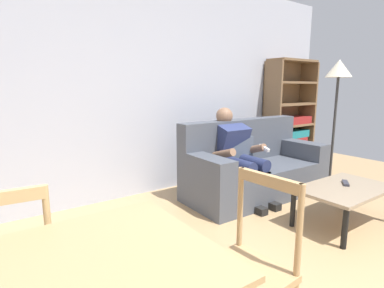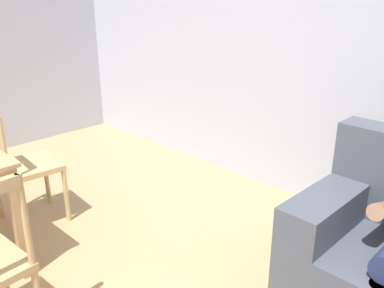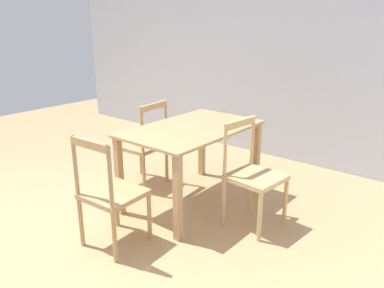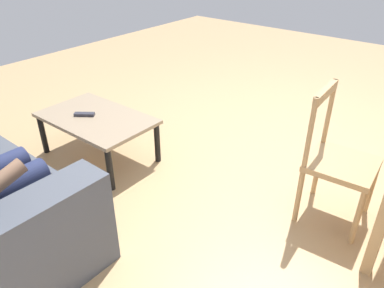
{
  "view_description": "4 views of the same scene",
  "coord_description": "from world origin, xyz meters",
  "px_view_note": "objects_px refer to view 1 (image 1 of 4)",
  "views": [
    {
      "loc": [
        -1.68,
        -0.4,
        1.37
      ],
      "look_at": [
        -0.24,
        1.64,
        0.9
      ],
      "focal_mm": 28.65,
      "sensor_mm": 36.0,
      "label": 1
    },
    {
      "loc": [
        1.18,
        0.17,
        1.66
      ],
      "look_at": [
        -0.24,
        1.64,
        0.9
      ],
      "focal_mm": 37.97,
      "sensor_mm": 36.0,
      "label": 2
    },
    {
      "loc": [
        1.03,
        2.8,
        1.73
      ],
      "look_at": [
        -1.63,
        0.6,
        0.6
      ],
      "focal_mm": 35.81,
      "sensor_mm": 36.0,
      "label": 3
    },
    {
      "loc": [
        -1.17,
        2.8,
        1.76
      ],
      "look_at": [
        -0.24,
        1.64,
        0.9
      ],
      "focal_mm": 34.78,
      "sensor_mm": 36.0,
      "label": 4
    }
  ],
  "objects_px": {
    "coffee_table": "(345,192)",
    "tv_remote": "(346,183)",
    "person_lounging": "(237,153)",
    "dining_chair_near_wall": "(8,271)",
    "bookshelf": "(288,125)",
    "floor_lamp": "(338,80)",
    "couch": "(253,168)",
    "dining_chair_facing_couch": "(245,271)"
  },
  "relations": [
    {
      "from": "coffee_table",
      "to": "tv_remote",
      "type": "relative_size",
      "value": 5.75
    },
    {
      "from": "person_lounging",
      "to": "dining_chair_near_wall",
      "type": "height_order",
      "value": "person_lounging"
    },
    {
      "from": "bookshelf",
      "to": "floor_lamp",
      "type": "relative_size",
      "value": 1.04
    },
    {
      "from": "couch",
      "to": "dining_chair_facing_couch",
      "type": "height_order",
      "value": "couch"
    },
    {
      "from": "bookshelf",
      "to": "floor_lamp",
      "type": "bearing_deg",
      "value": -101.39
    },
    {
      "from": "floor_lamp",
      "to": "coffee_table",
      "type": "bearing_deg",
      "value": -144.85
    },
    {
      "from": "coffee_table",
      "to": "tv_remote",
      "type": "xyz_separation_m",
      "value": [
        0.09,
        0.05,
        0.06
      ]
    },
    {
      "from": "couch",
      "to": "person_lounging",
      "type": "bearing_deg",
      "value": -179.1
    },
    {
      "from": "floor_lamp",
      "to": "person_lounging",
      "type": "bearing_deg",
      "value": 170.68
    },
    {
      "from": "person_lounging",
      "to": "floor_lamp",
      "type": "xyz_separation_m",
      "value": [
        1.63,
        -0.27,
        0.89
      ]
    },
    {
      "from": "couch",
      "to": "person_lounging",
      "type": "relative_size",
      "value": 1.69
    },
    {
      "from": "tv_remote",
      "to": "floor_lamp",
      "type": "height_order",
      "value": "floor_lamp"
    },
    {
      "from": "dining_chair_near_wall",
      "to": "couch",
      "type": "bearing_deg",
      "value": 19.43
    },
    {
      "from": "person_lounging",
      "to": "floor_lamp",
      "type": "distance_m",
      "value": 1.87
    },
    {
      "from": "person_lounging",
      "to": "floor_lamp",
      "type": "relative_size",
      "value": 0.64
    },
    {
      "from": "dining_chair_near_wall",
      "to": "person_lounging",
      "type": "bearing_deg",
      "value": 21.32
    },
    {
      "from": "person_lounging",
      "to": "dining_chair_near_wall",
      "type": "distance_m",
      "value": 2.68
    },
    {
      "from": "tv_remote",
      "to": "floor_lamp",
      "type": "relative_size",
      "value": 0.1
    },
    {
      "from": "person_lounging",
      "to": "bookshelf",
      "type": "relative_size",
      "value": 0.62
    },
    {
      "from": "tv_remote",
      "to": "bookshelf",
      "type": "bearing_deg",
      "value": -73.52
    },
    {
      "from": "couch",
      "to": "floor_lamp",
      "type": "distance_m",
      "value": 1.77
    },
    {
      "from": "dining_chair_facing_couch",
      "to": "dining_chair_near_wall",
      "type": "bearing_deg",
      "value": 145.84
    },
    {
      "from": "person_lounging",
      "to": "dining_chair_facing_couch",
      "type": "relative_size",
      "value": 1.21
    },
    {
      "from": "dining_chair_near_wall",
      "to": "dining_chair_facing_couch",
      "type": "relative_size",
      "value": 1.0
    },
    {
      "from": "couch",
      "to": "dining_chair_facing_couch",
      "type": "relative_size",
      "value": 2.05
    },
    {
      "from": "couch",
      "to": "dining_chair_near_wall",
      "type": "distance_m",
      "value": 2.94
    },
    {
      "from": "person_lounging",
      "to": "coffee_table",
      "type": "bearing_deg",
      "value": -72.45
    },
    {
      "from": "couch",
      "to": "dining_chair_near_wall",
      "type": "height_order",
      "value": "couch"
    },
    {
      "from": "dining_chair_near_wall",
      "to": "dining_chair_facing_couch",
      "type": "xyz_separation_m",
      "value": [
        0.99,
        -0.67,
        -0.01
      ]
    },
    {
      "from": "couch",
      "to": "bookshelf",
      "type": "distance_m",
      "value": 1.71
    },
    {
      "from": "bookshelf",
      "to": "floor_lamp",
      "type": "xyz_separation_m",
      "value": [
        -0.19,
        -0.92,
        0.74
      ]
    },
    {
      "from": "coffee_table",
      "to": "floor_lamp",
      "type": "xyz_separation_m",
      "value": [
        1.26,
        0.89,
        1.12
      ]
    },
    {
      "from": "tv_remote",
      "to": "bookshelf",
      "type": "xyz_separation_m",
      "value": [
        1.36,
        1.77,
        0.32
      ]
    },
    {
      "from": "coffee_table",
      "to": "person_lounging",
      "type": "bearing_deg",
      "value": 107.55
    },
    {
      "from": "bookshelf",
      "to": "dining_chair_facing_couch",
      "type": "bearing_deg",
      "value": -145.18
    },
    {
      "from": "tv_remote",
      "to": "bookshelf",
      "type": "distance_m",
      "value": 2.25
    },
    {
      "from": "person_lounging",
      "to": "tv_remote",
      "type": "relative_size",
      "value": 6.55
    },
    {
      "from": "couch",
      "to": "dining_chair_near_wall",
      "type": "bearing_deg",
      "value": -160.57
    },
    {
      "from": "person_lounging",
      "to": "tv_remote",
      "type": "xyz_separation_m",
      "value": [
        0.46,
        -1.11,
        -0.17
      ]
    },
    {
      "from": "bookshelf",
      "to": "dining_chair_near_wall",
      "type": "relative_size",
      "value": 1.97
    },
    {
      "from": "person_lounging",
      "to": "dining_chair_near_wall",
      "type": "relative_size",
      "value": 1.21
    },
    {
      "from": "bookshelf",
      "to": "dining_chair_near_wall",
      "type": "height_order",
      "value": "bookshelf"
    }
  ]
}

